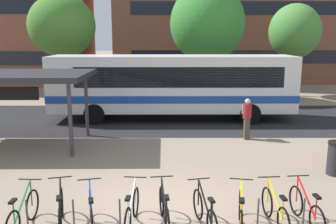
{
  "coord_description": "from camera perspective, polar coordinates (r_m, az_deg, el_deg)",
  "views": [
    {
      "loc": [
        0.14,
        -8.08,
        4.13
      ],
      "look_at": [
        0.08,
        4.2,
        1.58
      ],
      "focal_mm": 39.0,
      "sensor_mm": 36.0,
      "label": 1
    }
  ],
  "objects": [
    {
      "name": "street_tree_1",
      "position": [
        24.86,
        6.43,
        13.6
      ],
      "size": [
        4.91,
        4.91,
        7.55
      ],
      "color": "brown",
      "rests_on": "ground"
    },
    {
      "name": "parked_bicycle_black_5",
      "position": [
        8.21,
        6.01,
        -15.48
      ],
      "size": [
        0.56,
        1.7,
        0.99
      ],
      "rotation": [
        0.0,
        0.0,
        1.78
      ],
      "color": "black",
      "rests_on": "ground"
    },
    {
      "name": "parked_bicycle_black_1",
      "position": [
        8.58,
        -16.15,
        -14.65
      ],
      "size": [
        0.61,
        1.68,
        0.99
      ],
      "rotation": [
        0.0,
        0.0,
        1.82
      ],
      "color": "black",
      "rests_on": "ground"
    },
    {
      "name": "parked_bicycle_black_4",
      "position": [
        8.29,
        -0.35,
        -15.14
      ],
      "size": [
        0.52,
        1.72,
        0.99
      ],
      "rotation": [
        0.0,
        0.0,
        1.7
      ],
      "color": "black",
      "rests_on": "ground"
    },
    {
      "name": "transit_shelter",
      "position": [
        14.92,
        -23.96,
        4.96
      ],
      "size": [
        6.26,
        3.57,
        2.8
      ],
      "rotation": [
        0.0,
        0.0,
        0.01
      ],
      "color": "#38383D",
      "rests_on": "ground"
    },
    {
      "name": "street_tree_2",
      "position": [
        27.03,
        19.47,
        11.78
      ],
      "size": [
        3.5,
        3.5,
        6.34
      ],
      "color": "brown",
      "rests_on": "ground"
    },
    {
      "name": "bus_lane_asphalt",
      "position": [
        18.65,
        -0.16,
        -1.05
      ],
      "size": [
        80.0,
        7.2,
        0.01
      ],
      "primitive_type": "cube",
      "color": "#232326",
      "rests_on": "ground"
    },
    {
      "name": "parked_bicycle_white_3",
      "position": [
        8.3,
        -5.42,
        -15.17
      ],
      "size": [
        0.52,
        1.72,
        0.99
      ],
      "rotation": [
        0.0,
        0.0,
        1.49
      ],
      "color": "black",
      "rests_on": "ground"
    },
    {
      "name": "city_bus",
      "position": [
        18.34,
        0.69,
        4.35
      ],
      "size": [
        12.05,
        2.66,
        3.2
      ],
      "rotation": [
        0.0,
        0.0,
        3.15
      ],
      "color": "white",
      "rests_on": "ground"
    },
    {
      "name": "parked_bicycle_red_8",
      "position": [
        8.87,
        21.01,
        -14.08
      ],
      "size": [
        0.52,
        1.72,
        0.99
      ],
      "rotation": [
        0.0,
        0.0,
        1.66
      ],
      "color": "black",
      "rests_on": "ground"
    },
    {
      "name": "street_tree_0",
      "position": [
        24.24,
        -15.98,
        12.81
      ],
      "size": [
        4.14,
        4.14,
        6.72
      ],
      "color": "brown",
      "rests_on": "ground"
    },
    {
      "name": "ground",
      "position": [
        9.08,
        -0.64,
        -15.33
      ],
      "size": [
        200.0,
        200.0,
        0.0
      ],
      "primitive_type": "plane",
      "color": "gray"
    },
    {
      "name": "parked_bicycle_yellow_7",
      "position": [
        8.59,
        16.61,
        -14.65
      ],
      "size": [
        0.52,
        1.72,
        0.99
      ],
      "rotation": [
        0.0,
        0.0,
        1.64
      ],
      "color": "black",
      "rests_on": "ground"
    },
    {
      "name": "parked_bicycle_blue_2",
      "position": [
        8.32,
        -11.65,
        -15.28
      ],
      "size": [
        0.59,
        1.69,
        0.99
      ],
      "rotation": [
        0.0,
        0.0,
        1.81
      ],
      "color": "black",
      "rests_on": "ground"
    },
    {
      "name": "parked_bicycle_green_0",
      "position": [
        8.72,
        -21.46,
        -14.6
      ],
      "size": [
        0.52,
        1.72,
        0.99
      ],
      "rotation": [
        0.0,
        0.0,
        1.54
      ],
      "color": "black",
      "rests_on": "ground"
    },
    {
      "name": "parked_bicycle_yellow_6",
      "position": [
        8.31,
        11.53,
        -15.34
      ],
      "size": [
        0.52,
        1.71,
        0.99
      ],
      "rotation": [
        0.0,
        0.0,
        1.4
      ],
      "color": "black",
      "rests_on": "ground"
    },
    {
      "name": "commuter_grey_pack_2",
      "position": [
        15.18,
        12.49,
        -0.57
      ],
      "size": [
        0.36,
        0.53,
        1.68
      ],
      "rotation": [
        0.0,
        0.0,
        4.76
      ],
      "color": "#47382D",
      "rests_on": "ground"
    }
  ]
}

